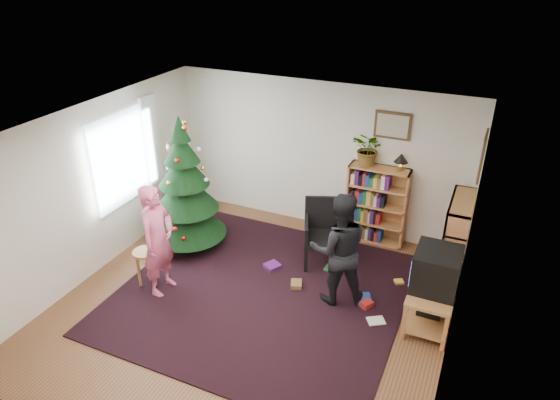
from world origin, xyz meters
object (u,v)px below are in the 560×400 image
at_px(person_by_chair, 339,249).
at_px(table_lamp, 401,159).
at_px(armchair, 326,229).
at_px(bookshelf_right, 455,240).
at_px(tv_stand, 431,301).
at_px(person_standing, 158,240).
at_px(picture_right, 483,156).
at_px(crt_tv, 436,270).
at_px(stool, 146,259).
at_px(potted_plant, 369,149).
at_px(bookshelf_back, 377,204).
at_px(picture_back, 393,125).
at_px(christmas_tree, 186,195).

relative_size(person_by_chair, table_lamp, 5.68).
bearing_deg(armchair, table_lamp, 25.48).
xyz_separation_m(bookshelf_right, table_lamp, (-0.98, 0.63, 0.83)).
distance_m(tv_stand, person_standing, 3.67).
relative_size(person_standing, table_lamp, 5.72).
bearing_deg(picture_right, crt_tv, -103.34).
xyz_separation_m(stool, person_standing, (0.27, -0.01, 0.38)).
bearing_deg(potted_plant, bookshelf_back, 0.00).
distance_m(bookshelf_right, person_standing, 4.12).
bearing_deg(person_by_chair, tv_stand, 157.38).
bearing_deg(picture_back, bookshelf_back, -124.58).
distance_m(picture_right, crt_tv, 1.60).
relative_size(bookshelf_back, crt_tv, 2.18).
relative_size(bookshelf_right, person_standing, 0.80).
height_order(bookshelf_right, stool, bookshelf_right).
distance_m(christmas_tree, bookshelf_back, 3.02).
distance_m(person_standing, table_lamp, 3.73).
distance_m(picture_back, person_standing, 3.80).
xyz_separation_m(stool, table_lamp, (2.94, 2.51, 1.06)).
xyz_separation_m(picture_back, picture_right, (1.33, -0.73, 0.00)).
relative_size(bookshelf_back, armchair, 1.27).
height_order(picture_back, potted_plant, picture_back).
bearing_deg(christmas_tree, table_lamp, 24.72).
relative_size(picture_right, table_lamp, 2.11).
bearing_deg(picture_back, tv_stand, -59.44).
height_order(crt_tv, armchair, crt_tv).
bearing_deg(person_by_chair, armchair, -85.89).
distance_m(crt_tv, stool, 3.91).
distance_m(picture_back, bookshelf_right, 1.91).
relative_size(picture_back, picture_right, 0.92).
xyz_separation_m(picture_right, tv_stand, (-0.26, -1.09, -1.62)).
relative_size(picture_back, potted_plant, 1.01).
relative_size(bookshelf_back, stool, 2.32).
relative_size(picture_right, bookshelf_right, 0.46).
bearing_deg(bookshelf_right, stool, 115.54).
relative_size(picture_back, table_lamp, 1.94).
height_order(picture_back, crt_tv, picture_back).
xyz_separation_m(person_by_chair, potted_plant, (-0.12, 1.73, 0.77)).
bearing_deg(crt_tv, picture_back, 120.49).
bearing_deg(table_lamp, armchair, -133.27).
relative_size(bookshelf_back, tv_stand, 1.32).
xyz_separation_m(christmas_tree, table_lamp, (2.98, 1.37, 0.58)).
height_order(bookshelf_right, table_lamp, table_lamp).
xyz_separation_m(picture_back, stool, (-2.74, -2.64, -1.52)).
height_order(christmas_tree, armchair, christmas_tree).
relative_size(christmas_tree, potted_plant, 4.01).
bearing_deg(person_standing, bookshelf_right, -63.59).
relative_size(bookshelf_back, person_by_chair, 0.81).
bearing_deg(bookshelf_back, stool, -136.54).
bearing_deg(person_by_chair, table_lamp, -127.25).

